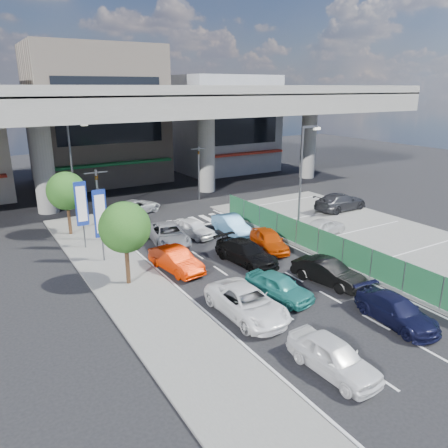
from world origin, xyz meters
TOP-DOWN VIEW (x-y plane):
  - ground at (0.00, 0.00)m, footprint 120.00×120.00m
  - parking_lot at (11.00, 2.00)m, footprint 12.00×28.00m
  - sidewalk_left at (-7.00, 4.00)m, footprint 4.00×30.00m
  - fence_run at (5.30, 1.00)m, footprint 0.16×22.00m
  - expressway at (0.00, 22.00)m, footprint 64.00×14.00m
  - building_center at (0.00, 32.97)m, footprint 14.00×10.90m
  - building_east at (16.00, 31.97)m, footprint 12.00×10.90m
  - traffic_light_left at (-6.20, 12.00)m, footprint 1.60×1.24m
  - traffic_light_right at (5.50, 19.00)m, footprint 1.60×1.24m
  - street_lamp_right at (7.17, 6.00)m, footprint 1.65×0.22m
  - street_lamp_left at (-6.33, 18.00)m, footprint 1.65×0.22m
  - signboard_near at (-7.20, 7.99)m, footprint 0.80×0.14m
  - signboard_far at (-7.60, 10.99)m, footprint 0.80×0.14m
  - tree_near at (-7.00, 4.00)m, footprint 2.80×2.80m
  - tree_far at (-7.80, 14.50)m, footprint 2.80×2.80m
  - van_white_back_left at (-2.86, -7.65)m, footprint 1.82×4.12m
  - minivan_navy_back at (2.34, -6.48)m, footprint 2.12×4.47m
  - sedan_white_mid_left at (-3.26, -2.29)m, footprint 2.35×4.99m
  - taxi_teal_mid at (-0.79, -1.62)m, footprint 2.39×4.17m
  - hatch_black_mid_right at (2.66, -1.65)m, footprint 2.34×4.41m
  - taxi_orange_left at (-3.87, 4.42)m, footprint 2.06×4.36m
  - sedan_black_mid at (0.43, 3.25)m, footprint 2.53×4.97m
  - taxi_orange_right at (3.06, 4.37)m, footprint 2.57×4.33m
  - wagon_silver_front_left at (-2.31, 9.01)m, footprint 3.08×5.28m
  - sedan_white_front_mid at (-0.04, 9.56)m, footprint 2.35×4.01m
  - kei_truck_front_right at (2.71, 8.63)m, footprint 1.78×4.29m
  - crossing_wagon_silver at (-1.54, 17.43)m, footprint 5.04×3.63m
  - parked_sedan_white at (8.30, 4.60)m, footprint 4.03×2.17m
  - parked_sedan_dgrey at (14.42, 8.96)m, footprint 5.43×2.50m
  - traffic_cone at (6.63, 5.41)m, footprint 0.41×0.41m

SIDE VIEW (x-z plane):
  - ground at x=0.00m, z-range 0.00..0.00m
  - parking_lot at x=11.00m, z-range 0.00..0.06m
  - sidewalk_left at x=-7.00m, z-range 0.00..0.12m
  - traffic_cone at x=6.63m, z-range 0.06..0.79m
  - minivan_navy_back at x=2.34m, z-range 0.00..1.26m
  - crossing_wagon_silver at x=-1.54m, z-range 0.00..1.27m
  - sedan_white_front_mid at x=-0.04m, z-range 0.00..1.28m
  - taxi_teal_mid at x=-0.79m, z-range 0.00..1.34m
  - van_white_back_left at x=-2.86m, z-range 0.00..1.38m
  - sedan_white_mid_left at x=-3.26m, z-range 0.00..1.38m
  - hatch_black_mid_right at x=2.66m, z-range 0.00..1.38m
  - taxi_orange_left at x=-3.87m, z-range 0.00..1.38m
  - sedan_black_mid at x=0.43m, z-range 0.00..1.38m
  - taxi_orange_right at x=3.06m, z-range 0.00..1.38m
  - wagon_silver_front_left at x=-2.31m, z-range 0.00..1.38m
  - kei_truck_front_right at x=2.71m, z-range 0.00..1.38m
  - parked_sedan_white at x=8.30m, z-range 0.06..1.36m
  - parked_sedan_dgrey at x=14.42m, z-range 0.06..1.60m
  - fence_run at x=5.30m, z-range 0.00..1.80m
  - signboard_near at x=-7.20m, z-range 0.71..5.41m
  - signboard_far at x=-7.60m, z-range 0.71..5.41m
  - tree_near at x=-7.00m, z-range 0.99..5.79m
  - tree_far at x=-7.80m, z-range 0.99..5.79m
  - traffic_light_left at x=-6.20m, z-range 1.34..6.54m
  - traffic_light_right at x=5.50m, z-range 1.34..6.54m
  - street_lamp_right at x=7.17m, z-range 0.77..8.77m
  - street_lamp_left at x=-6.33m, z-range 0.77..8.77m
  - building_east at x=16.00m, z-range -0.01..11.99m
  - building_center at x=0.00m, z-range -0.01..14.99m
  - expressway at x=0.00m, z-range 3.39..14.14m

